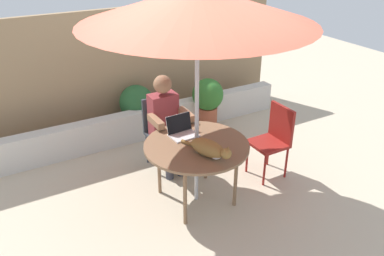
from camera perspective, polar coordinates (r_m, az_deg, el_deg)
The scene contains 12 objects.
ground_plane at distance 4.60m, azimuth 0.62°, elevation -10.16°, with size 14.00×14.00×0.00m, color #BCAD93.
fence_back at distance 6.00m, azimuth -10.09°, elevation 8.34°, with size 5.21×0.08×1.79m, color #937756.
planter_wall_low at distance 5.77m, azimuth -7.62°, elevation 0.46°, with size 4.69×0.20×0.44m, color beige.
patio_table at distance 4.23m, azimuth 0.66°, elevation -2.97°, with size 1.13×1.13×0.72m.
patio_umbrella at distance 3.71m, azimuth 0.79°, elevation 17.36°, with size 2.23×2.23×2.33m.
chair_occupied at distance 5.01m, azimuth -4.53°, elevation 0.24°, with size 0.40×0.40×0.90m.
chair_empty at distance 4.87m, azimuth 11.82°, elevation -1.08°, with size 0.40×0.40×0.90m.
person_seated at distance 4.80m, azimuth -3.79°, elevation 1.30°, with size 0.48×0.48×1.24m.
laptop at distance 4.38m, azimuth -1.56°, elevation -0.18°, with size 0.31×0.27×0.21m.
cat at distance 3.96m, azimuth 2.57°, elevation -3.02°, with size 0.32×0.63×0.17m.
potted_plant_near_fence at distance 5.98m, azimuth 2.28°, elevation 4.16°, with size 0.47×0.47×0.78m.
potted_plant_by_chair at distance 5.95m, azimuth -7.99°, elevation 3.18°, with size 0.51×0.51×0.72m.
Camera 1 is at (-1.83, -3.17, 2.79)m, focal length 36.85 mm.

